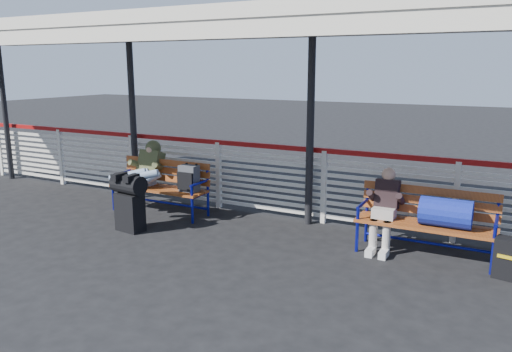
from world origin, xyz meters
The scene contains 9 objects.
ground centered at (0.00, 0.00, 0.00)m, with size 60.00×60.00×0.00m, color black.
fence centered at (0.00, 1.90, 0.66)m, with size 12.08×0.08×1.24m.
canopy centered at (0.00, 0.87, 3.04)m, with size 12.60×3.60×3.16m.
luggage_stack centered at (-0.53, 0.13, 0.49)m, with size 0.57×0.37×0.90m.
bench_left centered at (-0.54, 1.16, 0.59)m, with size 1.80×0.56×0.92m.
bench_right centered at (3.86, 1.13, 0.61)m, with size 1.80×0.56×0.92m.
traveler_man centered at (-0.88, 0.82, 0.73)m, with size 0.94×1.64×0.77m.
companion_person centered at (3.16, 1.13, 0.60)m, with size 0.32×0.66×1.15m.
suitcase_side centered at (4.76, 0.83, 0.25)m, with size 0.40×0.29×0.51m.
Camera 1 is at (4.65, -5.56, 2.51)m, focal length 35.00 mm.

